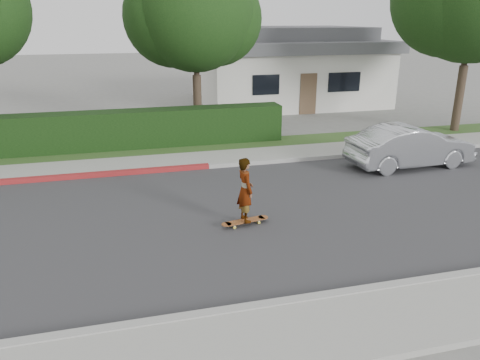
% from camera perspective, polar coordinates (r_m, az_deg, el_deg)
% --- Properties ---
extents(ground, '(120.00, 120.00, 0.00)m').
position_cam_1_polar(ground, '(11.83, -4.83, -4.81)').
color(ground, slate).
rests_on(ground, ground).
extents(road, '(60.00, 8.00, 0.01)m').
position_cam_1_polar(road, '(11.83, -4.83, -4.79)').
color(road, '#2D2D30').
rests_on(road, ground).
extents(curb_near, '(60.00, 0.20, 0.15)m').
position_cam_1_polar(curb_near, '(8.28, 0.30, -15.59)').
color(curb_near, '#9E9E99').
rests_on(curb_near, ground).
extents(sidewalk_near, '(60.00, 1.60, 0.12)m').
position_cam_1_polar(sidewalk_near, '(7.60, 2.16, -19.43)').
color(sidewalk_near, gray).
rests_on(sidewalk_near, ground).
extents(curb_far, '(60.00, 0.20, 0.15)m').
position_cam_1_polar(curb_far, '(15.61, -7.46, 1.41)').
color(curb_far, '#9E9E99').
rests_on(curb_far, ground).
extents(curb_red_section, '(12.00, 0.21, 0.15)m').
position_cam_1_polar(curb_red_section, '(15.84, -25.68, -0.10)').
color(curb_red_section, maroon).
rests_on(curb_red_section, ground).
extents(sidewalk_far, '(60.00, 1.60, 0.12)m').
position_cam_1_polar(sidewalk_far, '(16.47, -7.87, 2.29)').
color(sidewalk_far, gray).
rests_on(sidewalk_far, ground).
extents(planting_strip, '(60.00, 1.60, 0.10)m').
position_cam_1_polar(planting_strip, '(18.00, -8.51, 3.69)').
color(planting_strip, '#2D4C1E').
rests_on(planting_strip, ground).
extents(hedge, '(15.00, 1.00, 1.50)m').
position_cam_1_polar(hedge, '(18.37, -18.20, 5.50)').
color(hedge, black).
rests_on(hedge, ground).
extents(tree_center, '(5.66, 4.84, 7.44)m').
position_cam_1_polar(tree_center, '(20.12, -5.66, 19.41)').
color(tree_center, '#33261C').
rests_on(tree_center, ground).
extents(house, '(10.60, 8.60, 4.30)m').
position_cam_1_polar(house, '(28.52, 5.62, 13.68)').
color(house, beige).
rests_on(house, ground).
extents(skateboard, '(1.26, 0.46, 0.11)m').
position_cam_1_polar(skateboard, '(11.44, 0.63, -5.02)').
color(skateboard, yellow).
rests_on(skateboard, ground).
extents(skateboarder, '(0.44, 0.62, 1.59)m').
position_cam_1_polar(skateboarder, '(11.13, 0.65, -1.21)').
color(skateboarder, white).
rests_on(skateboarder, skateboard).
extents(car_silver, '(4.33, 1.67, 1.41)m').
position_cam_1_polar(car_silver, '(16.76, 20.05, 3.88)').
color(car_silver, '#B6B8BD').
rests_on(car_silver, ground).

